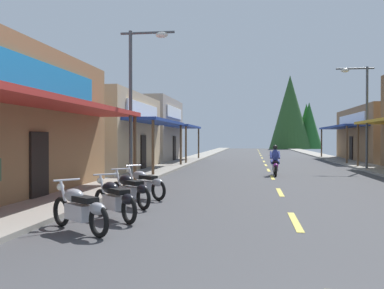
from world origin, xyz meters
The scene contains 14 objects.
ground centered at (0.00, 34.58, -0.05)m, with size 10.81×99.15×0.10m, color #424244.
sidewalk_left centered at (-6.42, 34.58, 0.06)m, with size 2.03×99.15×0.12m, color gray.
sidewalk_right centered at (6.42, 34.58, 0.06)m, with size 2.03×99.15×0.12m, color gray.
centerline_dashes centered at (0.00, 36.38, 0.01)m, with size 0.16×73.94×0.01m.
storefront_left_middle centered at (-10.78, 23.04, 2.28)m, with size 8.59×9.90×4.55m.
storefront_left_far centered at (-11.46, 33.52, 2.61)m, with size 9.94×9.04×5.21m.
streetlamp_left centered at (-5.47, 14.67, 4.05)m, with size 2.19×0.30×6.21m.
streetlamp_right centered at (5.47, 24.87, 4.04)m, with size 2.19×0.30×6.18m.
motorcycle_parked_left_0 centered at (-4.42, 6.01, 0.49)m, with size 1.74×1.41×1.04m.
motorcycle_parked_left_1 centered at (-4.15, 7.44, 0.49)m, with size 1.55×1.62×1.04m.
motorcycle_parked_left_2 centered at (-4.33, 9.37, 0.49)m, with size 1.59×1.58×1.04m.
motorcycle_parked_left_3 centered at (-4.36, 11.06, 0.49)m, with size 1.75×1.39×1.04m.
rider_cruising_lead centered at (0.19, 20.32, 0.66)m, with size 0.60×2.14×1.57m.
treeline_backdrop centered at (7.35, 83.37, 5.84)m, with size 10.04×13.11×13.88m.
Camera 1 is at (-0.97, -2.41, 1.88)m, focal length 41.01 mm.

